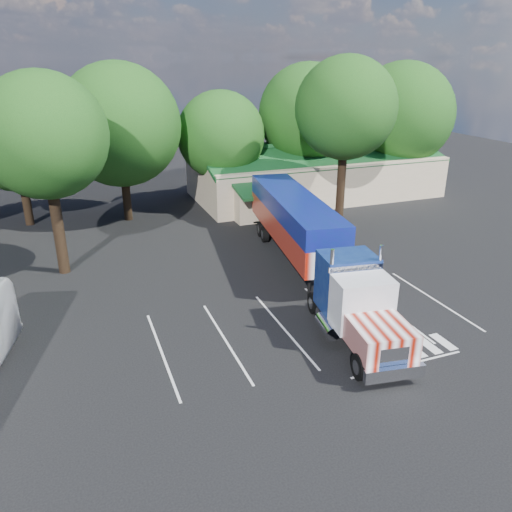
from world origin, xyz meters
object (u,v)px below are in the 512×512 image
object	(u,v)px
semi_truck	(307,236)
silver_sedan	(262,205)
woman	(310,261)
bicycle	(276,229)

from	to	relation	value
semi_truck	silver_sedan	distance (m)	14.49
woman	silver_sedan	xyz separation A→B (m)	(2.21, 14.00, -0.16)
woman	bicycle	size ratio (longest dim) A/B	1.12
semi_truck	bicycle	world-z (taller)	semi_truck
semi_truck	silver_sedan	size ratio (longest dim) A/B	5.40
woman	bicycle	distance (m)	8.07
semi_truck	woman	world-z (taller)	semi_truck
semi_truck	silver_sedan	world-z (taller)	semi_truck
woman	semi_truck	bearing A→B (deg)	87.03
silver_sedan	semi_truck	bearing A→B (deg)	160.91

